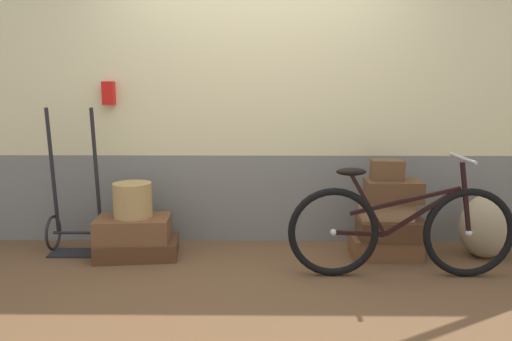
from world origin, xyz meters
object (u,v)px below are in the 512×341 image
(burlap_sack, at_px, (486,226))
(suitcase_1, at_px, (133,229))
(suitcase_0, at_px, (138,248))
(suitcase_4, at_px, (386,209))
(wicker_basket, at_px, (133,200))
(suitcase_3, at_px, (391,229))
(luggage_trolley, at_px, (77,220))
(suitcase_5, at_px, (393,191))
(suitcase_2, at_px, (385,246))
(suitcase_6, at_px, (387,170))
(bicycle, at_px, (400,230))

(burlap_sack, bearing_deg, suitcase_1, -179.67)
(suitcase_0, bearing_deg, suitcase_4, -5.67)
(wicker_basket, bearing_deg, suitcase_3, -0.70)
(suitcase_4, bearing_deg, luggage_trolley, -179.91)
(suitcase_1, distance_m, luggage_trolley, 0.54)
(suitcase_1, distance_m, suitcase_5, 2.15)
(wicker_basket, bearing_deg, suitcase_2, 0.20)
(luggage_trolley, bearing_deg, suitcase_5, -3.08)
(wicker_basket, bearing_deg, suitcase_1, -88.55)
(suitcase_0, xyz_separation_m, burlap_sack, (2.88, 0.01, 0.19))
(suitcase_4, distance_m, luggage_trolley, 2.61)
(suitcase_4, height_order, suitcase_5, suitcase_5)
(suitcase_0, xyz_separation_m, suitcase_6, (2.05, 0.03, 0.66))
(bicycle, bearing_deg, suitcase_5, 83.65)
(burlap_sack, bearing_deg, suitcase_4, 178.40)
(suitcase_1, xyz_separation_m, suitcase_5, (2.13, 0.01, 0.32))
(wicker_basket, distance_m, bicycle, 2.13)
(suitcase_0, relative_size, luggage_trolley, 0.54)
(suitcase_3, xyz_separation_m, wicker_basket, (-2.13, 0.03, 0.23))
(suitcase_3, relative_size, suitcase_4, 1.31)
(suitcase_1, relative_size, suitcase_2, 1.06)
(suitcase_1, height_order, bicycle, bicycle)
(suitcase_5, bearing_deg, suitcase_4, 143.34)
(suitcase_3, height_order, bicycle, bicycle)
(suitcase_3, distance_m, wicker_basket, 2.14)
(suitcase_1, bearing_deg, suitcase_3, -4.23)
(suitcase_5, xyz_separation_m, bicycle, (-0.05, -0.42, -0.20))
(burlap_sack, bearing_deg, suitcase_3, -178.41)
(suitcase_6, relative_size, bicycle, 0.16)
(suitcase_2, distance_m, burlap_sack, 0.84)
(suitcase_2, xyz_separation_m, suitcase_3, (0.04, -0.03, 0.16))
(suitcase_5, height_order, bicycle, bicycle)
(suitcase_6, height_order, bicycle, bicycle)
(suitcase_6, bearing_deg, suitcase_1, -174.24)
(suitcase_2, distance_m, bicycle, 0.52)
(suitcase_6, distance_m, wicker_basket, 2.10)
(wicker_basket, relative_size, bicycle, 0.19)
(wicker_basket, distance_m, burlap_sack, 2.91)
(suitcase_5, bearing_deg, luggage_trolley, 178.32)
(suitcase_1, xyz_separation_m, luggage_trolley, (-0.52, 0.15, 0.03))
(suitcase_4, bearing_deg, bicycle, -87.93)
(suitcase_0, height_order, suitcase_2, suitcase_2)
(suitcase_4, distance_m, burlap_sack, 0.83)
(luggage_trolley, bearing_deg, wicker_basket, -13.73)
(suitcase_1, xyz_separation_m, suitcase_6, (2.08, 0.04, 0.49))
(suitcase_1, relative_size, suitcase_5, 1.34)
(suitcase_4, bearing_deg, suitcase_5, -35.58)
(suitcase_3, xyz_separation_m, burlap_sack, (0.78, 0.02, 0.02))
(bicycle, bearing_deg, suitcase_4, 89.59)
(luggage_trolley, bearing_deg, burlap_sack, -2.20)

